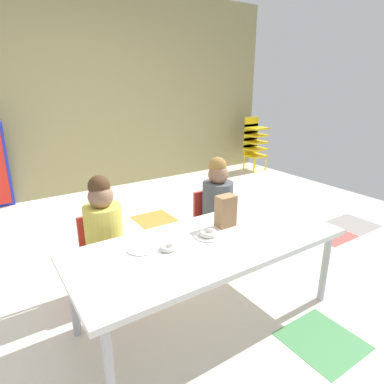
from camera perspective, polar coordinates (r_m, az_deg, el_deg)
The scene contains 11 objects.
ground_plane at distance 2.95m, azimuth -6.29°, elevation -12.68°, with size 6.56×4.84×0.02m.
back_wall at distance 4.81m, azimuth -20.86°, elevation 15.77°, with size 6.56×0.10×2.73m, color tan.
craft_table at distance 2.12m, azimuth 3.00°, elevation -9.63°, with size 1.74×0.74×0.56m.
seated_child_near_camera at distance 2.39m, azimuth -15.17°, elevation -5.79°, with size 0.32×0.31×0.92m.
seated_child_middle_seat at distance 2.83m, azimuth 4.35°, elevation -1.28°, with size 0.32×0.32×0.92m.
kid_chair_yellow_stack at distance 5.95m, azimuth 10.77°, elevation 8.73°, with size 0.32×0.30×0.92m.
paper_bag_brown at distance 2.27m, azimuth 5.86°, elevation -3.28°, with size 0.13×0.09×0.22m, color #9E754C.
paper_plate_near_edge at distance 2.15m, azimuth 2.79°, elevation -7.61°, with size 0.18×0.18×0.01m, color white.
paper_plate_center_table at distance 2.02m, azimuth -8.68°, elevation -9.66°, with size 0.18×0.18×0.01m, color white.
donut_powdered_on_plate at distance 2.14m, azimuth 2.79°, elevation -7.13°, with size 0.12×0.12×0.03m, color white.
donut_powdered_loose at distance 1.99m, azimuth -4.23°, elevation -9.55°, with size 0.10×0.10×0.03m, color white.
Camera 1 is at (-1.11, -2.26, 1.52)m, focal length 30.76 mm.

